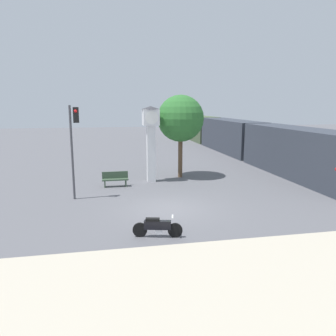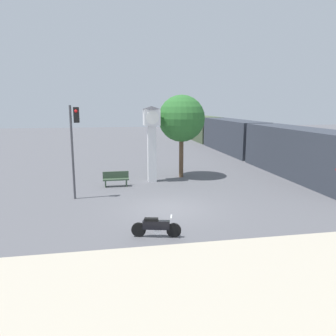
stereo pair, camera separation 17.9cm
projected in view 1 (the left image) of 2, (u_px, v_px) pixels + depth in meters
ground_plane at (168, 209)px, 15.99m from camera, size 120.00×120.00×0.00m
sidewalk_strip at (220, 289)px, 8.93m from camera, size 36.00×6.00×0.10m
motorcycle at (157, 227)px, 12.52m from camera, size 1.89×0.60×0.85m
clock_tower at (151, 132)px, 21.12m from camera, size 1.22×1.22×4.92m
freight_train at (231, 136)px, 35.36m from camera, size 2.80×37.82×3.40m
traffic_light at (74, 136)px, 17.05m from camera, size 0.50×0.35×4.98m
street_tree at (181, 119)px, 22.27m from camera, size 3.18×3.18×5.67m
bench at (115, 179)px, 20.30m from camera, size 1.60×0.44×0.92m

